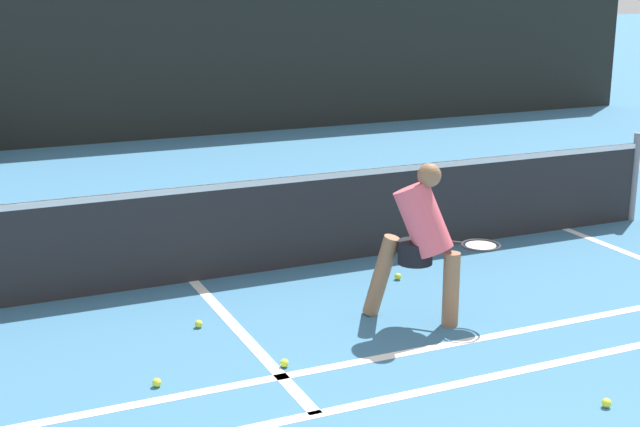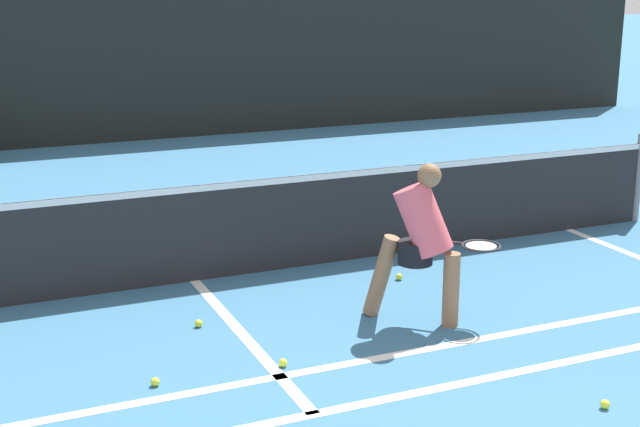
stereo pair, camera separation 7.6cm
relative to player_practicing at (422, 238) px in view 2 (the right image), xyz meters
name	(u,v)px [view 2 (the right image)]	position (x,y,z in m)	size (l,w,h in m)	color
court_baseline_near	(314,414)	(-1.50, -1.19, -0.75)	(11.00, 0.10, 0.01)	white
court_service_line	(280,376)	(-1.50, -0.55, -0.75)	(8.25, 0.10, 0.01)	white
court_center_mark	(243,335)	(-1.50, 0.29, -0.75)	(0.10, 2.98, 0.01)	white
net	(193,230)	(-1.50, 1.78, -0.24)	(11.09, 0.09, 1.07)	slate
fence_back	(68,63)	(-1.50, 9.53, 0.67)	(24.00, 0.06, 2.84)	black
player_practicing	(422,238)	(0.00, 0.00, 0.00)	(1.14, 0.81, 1.40)	#8C6042
tennis_ball_scattered_0	(283,363)	(-1.42, -0.40, -0.72)	(0.07, 0.07, 0.07)	#D1E033
tennis_ball_scattered_3	(399,277)	(0.35, 1.00, -0.72)	(0.07, 0.07, 0.07)	#D1E033
tennis_ball_scattered_5	(155,382)	(-2.39, -0.34, -0.72)	(0.07, 0.07, 0.07)	#D1E033
tennis_ball_scattered_9	(605,404)	(0.38, -1.92, -0.72)	(0.07, 0.07, 0.07)	#D1E033
tennis_ball_scattered_10	(199,323)	(-1.79, 0.62, -0.72)	(0.07, 0.07, 0.07)	#D1E033
parked_car	(204,78)	(2.16, 13.97, -0.20)	(1.75, 4.04, 1.30)	maroon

